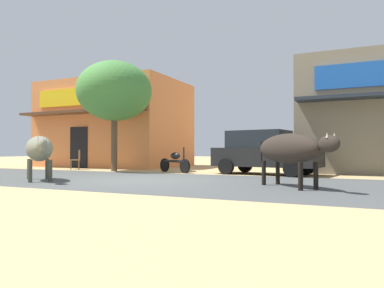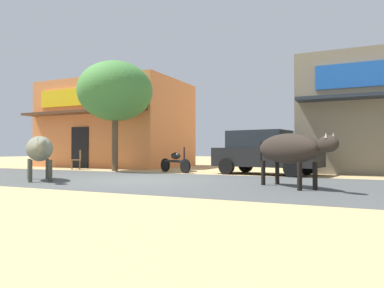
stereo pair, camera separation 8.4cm
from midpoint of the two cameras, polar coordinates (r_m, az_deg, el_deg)
ground at (r=11.07m, az=-8.49°, el=-5.66°), size 80.00×80.00×0.00m
asphalt_road at (r=11.07m, az=-8.49°, el=-5.65°), size 72.00×6.17×0.00m
storefront_left_cafe at (r=21.10m, az=-12.19°, el=2.96°), size 7.66×5.98×4.70m
roadside_tree at (r=16.22m, az=-12.36°, el=8.16°), size 3.25×3.25×4.79m
parked_hatchback_car at (r=13.69m, az=11.17°, el=-1.25°), size 4.08×2.29×1.64m
parked_motorcycle at (r=14.57m, az=-2.90°, el=-2.75°), size 1.76×0.87×1.03m
cow_near_brown at (r=11.61m, az=-23.25°, el=-0.74°), size 2.27×2.00×1.33m
cow_far_dark at (r=9.00m, az=15.02°, el=-0.77°), size 2.31×2.12×1.31m
cafe_chair_near_tree at (r=17.71m, az=-17.98°, el=-2.21°), size 0.62×0.62×0.92m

